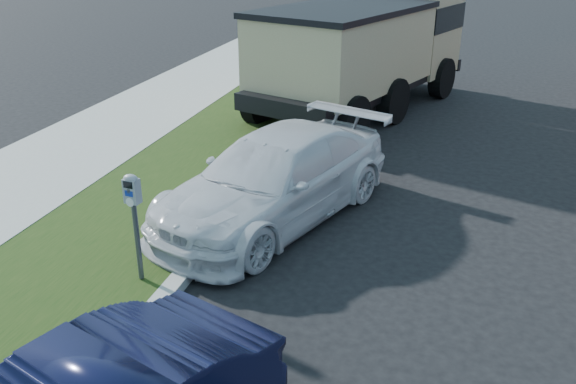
# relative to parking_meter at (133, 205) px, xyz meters

# --- Properties ---
(ground) EXTENTS (120.00, 120.00, 0.00)m
(ground) POSITION_rel_parking_meter_xyz_m (3.07, 0.51, -1.25)
(ground) COLOR black
(ground) RESTS_ON ground
(streetside) EXTENTS (6.12, 50.00, 0.15)m
(streetside) POSITION_rel_parking_meter_xyz_m (-2.49, 2.51, -1.19)
(streetside) COLOR gray
(streetside) RESTS_ON ground
(parking_meter) EXTENTS (0.23, 0.17, 1.53)m
(parking_meter) POSITION_rel_parking_meter_xyz_m (0.00, 0.00, 0.00)
(parking_meter) COLOR #3F4247
(parking_meter) RESTS_ON ground
(white_wagon) EXTENTS (3.66, 5.39, 1.45)m
(white_wagon) POSITION_rel_parking_meter_xyz_m (1.16, 2.69, -0.53)
(white_wagon) COLOR silver
(white_wagon) RESTS_ON ground
(dump_truck) EXTENTS (5.09, 7.94, 2.93)m
(dump_truck) POSITION_rel_parking_meter_xyz_m (1.47, 10.01, 0.39)
(dump_truck) COLOR black
(dump_truck) RESTS_ON ground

